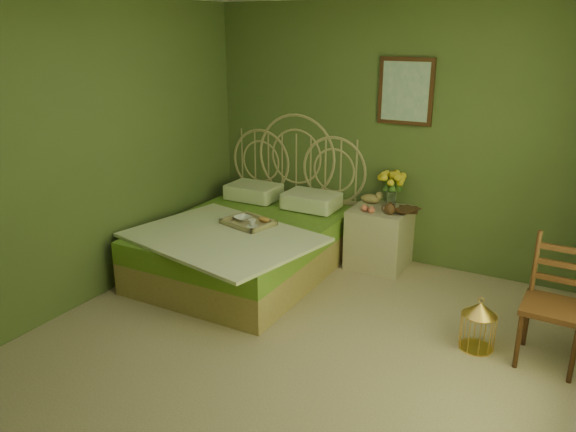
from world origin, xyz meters
The scene contains 12 objects.
floor centered at (0.00, 0.00, 0.00)m, with size 4.50×4.50×0.00m, color tan.
wall_back centered at (0.00, 2.25, 1.30)m, with size 4.00×4.00×0.00m, color #536535.
wall_left centered at (-2.00, 0.00, 1.30)m, with size 4.50×4.50×0.00m, color #536535.
wall_art centered at (0.11, 2.22, 1.75)m, with size 0.54×0.04×0.64m.
bed centered at (-1.10, 1.26, 0.31)m, with size 1.84×2.32×1.44m.
nightstand centered at (0.01, 1.99, 0.37)m, with size 0.56×0.56×1.05m.
chair centered at (1.70, 0.96, 0.52)m, with size 0.43×0.43×0.94m.
birdcage centered at (1.22, 0.83, 0.19)m, with size 0.25×0.25×0.39m.
book_lower centered at (0.19, 2.00, 0.63)m, with size 0.18×0.24×0.02m, color #381E0F.
book_upper centered at (0.19, 2.00, 0.65)m, with size 0.18×0.24×0.02m, color #472819.
cereal_bowl centered at (-1.11, 1.16, 0.57)m, with size 0.16×0.16×0.04m, color white.
coffee_cup centered at (-0.93, 1.05, 0.59)m, with size 0.07×0.07×0.07m, color white.
Camera 1 is at (1.76, -3.15, 2.33)m, focal length 35.00 mm.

